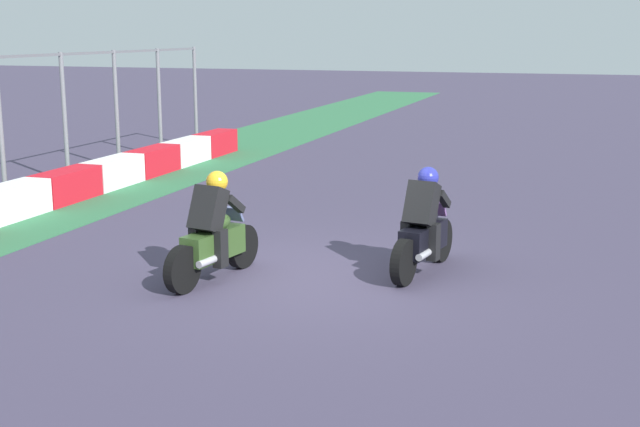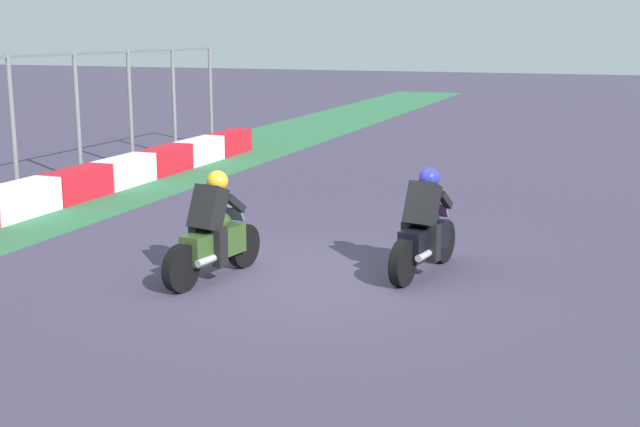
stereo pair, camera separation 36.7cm
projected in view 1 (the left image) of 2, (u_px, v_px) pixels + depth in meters
ground_plane at (310, 277)px, 11.87m from camera, size 120.00×120.00×0.00m
rider_lane_a at (424, 230)px, 11.94m from camera, size 2.03×0.61×1.51m
rider_lane_b at (213, 236)px, 11.60m from camera, size 2.03×0.61×1.51m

